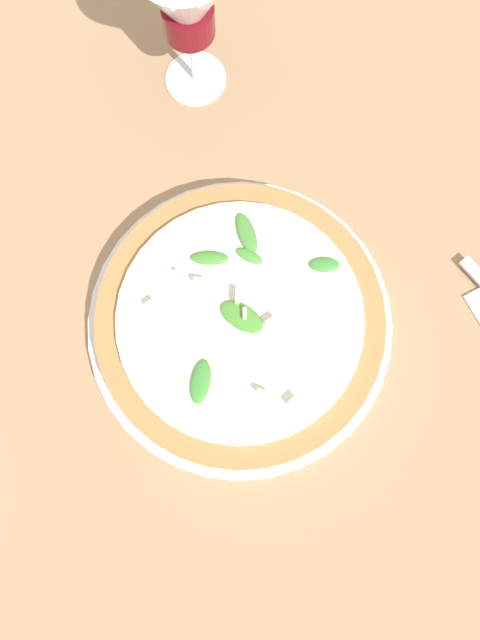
# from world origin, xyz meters

# --- Properties ---
(ground_plane) EXTENTS (6.00, 6.00, 0.00)m
(ground_plane) POSITION_xyz_m (0.00, 0.00, 0.00)
(ground_plane) COLOR #9E7A56
(pizza_arugula_main) EXTENTS (0.30, 0.30, 0.05)m
(pizza_arugula_main) POSITION_xyz_m (0.01, 0.01, 0.02)
(pizza_arugula_main) COLOR white
(pizza_arugula_main) RESTS_ON ground_plane
(wine_glass) EXTENTS (0.09, 0.09, 0.17)m
(wine_glass) POSITION_xyz_m (-0.25, 0.12, 0.12)
(wine_glass) COLOR white
(wine_glass) RESTS_ON ground_plane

